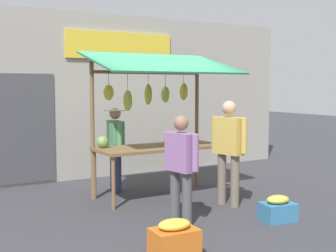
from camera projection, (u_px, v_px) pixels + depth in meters
The scene contains 8 objects.
ground_plane at pixel (159, 196), 8.01m from camera, with size 40.00×40.00×0.00m, color #38383D.
street_backdrop at pixel (106, 96), 9.71m from camera, with size 9.00×0.30×3.40m.
market_stall at pixel (157, 108), 7.90m from camera, with size 2.50×1.46×2.50m.
vendor_with_sunhat at pixel (115, 143), 8.32m from camera, with size 0.39×0.66×1.52m.
shopper_with_ponytail at pixel (181, 163), 6.31m from camera, with size 0.29×0.65×1.51m.
shopper_with_shopping_bag at pixel (229, 145), 7.31m from camera, with size 0.30×0.70×1.68m.
produce_crate_near at pixel (174, 240), 5.14m from camera, with size 0.53×0.40×0.44m.
produce_crate_side at pixel (278, 209), 6.52m from camera, with size 0.51×0.41×0.37m.
Camera 1 is at (3.91, 6.83, 1.93)m, focal length 49.13 mm.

